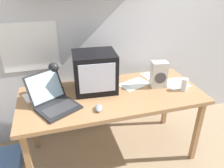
{
  "coord_description": "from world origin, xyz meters",
  "views": [
    {
      "loc": [
        -0.47,
        -1.63,
        1.7
      ],
      "look_at": [
        0.0,
        0.0,
        0.8
      ],
      "focal_mm": 35.0,
      "sensor_mm": 36.0,
      "label": 1
    }
  ],
  "objects": [
    {
      "name": "space_heater",
      "position": [
        0.46,
        0.02,
        0.83
      ],
      "size": [
        0.16,
        0.12,
        0.25
      ],
      "rotation": [
        0.0,
        0.0,
        -0.15
      ],
      "color": "silver",
      "rests_on": "corner_desk"
    },
    {
      "name": "ground_plane",
      "position": [
        0.0,
        0.0,
        0.0
      ],
      "size": [
        12.0,
        12.0,
        0.0
      ],
      "primitive_type": "plane",
      "color": "#9F8667"
    },
    {
      "name": "laptop",
      "position": [
        -0.52,
        -0.05,
        0.77
      ],
      "size": [
        0.44,
        0.46,
        0.25
      ],
      "rotation": [
        0.0,
        0.0,
        0.5
      ],
      "color": "#232326",
      "rests_on": "corner_desk"
    },
    {
      "name": "loose_paper_near_monitor",
      "position": [
        0.66,
        0.02,
        0.71
      ],
      "size": [
        0.23,
        0.23,
        0.0
      ],
      "rotation": [
        0.0,
        0.0,
        0.09
      ],
      "color": "white",
      "rests_on": "corner_desk"
    },
    {
      "name": "back_wall",
      "position": [
        -0.0,
        0.49,
        1.31
      ],
      "size": [
        5.6,
        0.24,
        2.6
      ],
      "color": "silver",
      "rests_on": "ground_plane"
    },
    {
      "name": "crt_monitor",
      "position": [
        -0.12,
        0.12,
        0.88
      ],
      "size": [
        0.4,
        0.34,
        0.36
      ],
      "rotation": [
        0.0,
        0.0,
        -0.08
      ],
      "color": "black",
      "rests_on": "corner_desk"
    },
    {
      "name": "printed_handout",
      "position": [
        0.52,
        0.23,
        0.71
      ],
      "size": [
        0.24,
        0.25,
        0.0
      ],
      "rotation": [
        0.0,
        0.0,
        0.18
      ],
      "color": "white",
      "rests_on": "corner_desk"
    },
    {
      "name": "desk_lamp",
      "position": [
        -0.47,
        0.17,
        0.91
      ],
      "size": [
        0.11,
        0.14,
        0.29
      ],
      "rotation": [
        0.0,
        0.0,
        -0.31
      ],
      "color": "#232326",
      "rests_on": "corner_desk"
    },
    {
      "name": "open_notebook",
      "position": [
        0.26,
        0.12,
        0.71
      ],
      "size": [
        0.33,
        0.27,
        0.0
      ],
      "rotation": [
        0.0,
        0.0,
        0.36
      ],
      "color": "white",
      "rests_on": "corner_desk"
    },
    {
      "name": "juice_glass",
      "position": [
        0.66,
        -0.12,
        0.76
      ],
      "size": [
        0.06,
        0.06,
        0.12
      ],
      "color": "white",
      "rests_on": "corner_desk"
    },
    {
      "name": "corner_desk",
      "position": [
        0.0,
        0.0,
        0.65
      ],
      "size": [
        1.63,
        0.72,
        0.7
      ],
      "color": "#A7794E",
      "rests_on": "ground_plane"
    },
    {
      "name": "computer_mouse",
      "position": [
        -0.17,
        -0.21,
        0.72
      ],
      "size": [
        0.09,
        0.12,
        0.03
      ],
      "rotation": [
        0.0,
        0.0,
        -0.29
      ],
      "color": "gray",
      "rests_on": "corner_desk"
    },
    {
      "name": "loose_paper_near_laptop",
      "position": [
        -0.63,
        0.17,
        0.71
      ],
      "size": [
        0.3,
        0.25,
        0.0
      ],
      "rotation": [
        0.0,
        0.0,
        0.36
      ],
      "color": "white",
      "rests_on": "corner_desk"
    }
  ]
}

